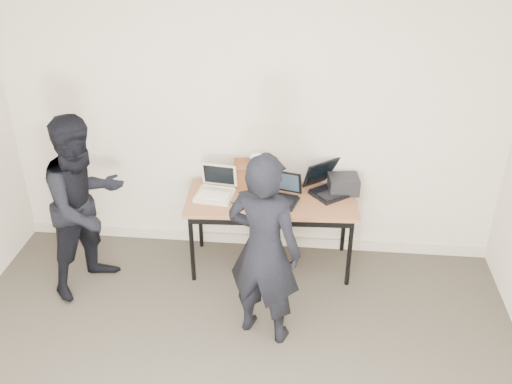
# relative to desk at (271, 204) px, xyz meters

# --- Properties ---
(room) EXTENTS (4.60, 4.60, 2.80)m
(room) POSITION_rel_desk_xyz_m (-0.21, -1.90, 0.69)
(room) COLOR #3F3930
(room) RESTS_ON ground
(desk) EXTENTS (1.53, 0.73, 0.72)m
(desk) POSITION_rel_desk_xyz_m (0.00, 0.00, 0.00)
(desk) COLOR brown
(desk) RESTS_ON ground
(laptop_beige) EXTENTS (0.36, 0.35, 0.26)m
(laptop_beige) POSITION_rel_desk_xyz_m (-0.50, 0.01, 0.11)
(laptop_beige) COLOR beige
(laptop_beige) RESTS_ON desk
(laptop_center) EXTENTS (0.38, 0.37, 0.24)m
(laptop_center) POSITION_rel_desk_xyz_m (0.08, -0.00, 0.11)
(laptop_center) COLOR black
(laptop_center) RESTS_ON desk
(laptop_right) EXTENTS (0.50, 0.50, 0.27)m
(laptop_right) POSITION_rel_desk_xyz_m (0.50, 0.19, 0.12)
(laptop_right) COLOR black
(laptop_right) RESTS_ON desk
(leather_satchel) EXTENTS (0.37, 0.21, 0.25)m
(leather_satchel) POSITION_rel_desk_xyz_m (-0.18, 0.23, 0.19)
(leather_satchel) COLOR brown
(leather_satchel) RESTS_ON desk
(tissue) EXTENTS (0.14, 0.12, 0.08)m
(tissue) POSITION_rel_desk_xyz_m (-0.15, 0.23, 0.34)
(tissue) COLOR white
(tissue) RESTS_ON leather_satchel
(equipment_box) EXTENTS (0.29, 0.26, 0.15)m
(equipment_box) POSITION_rel_desk_xyz_m (0.63, 0.19, 0.13)
(equipment_box) COLOR black
(equipment_box) RESTS_ON desk
(power_brick) EXTENTS (0.08, 0.06, 0.03)m
(power_brick) POSITION_rel_desk_xyz_m (-0.22, -0.17, 0.07)
(power_brick) COLOR black
(power_brick) RESTS_ON desk
(cables) EXTENTS (1.14, 0.49, 0.01)m
(cables) POSITION_rel_desk_xyz_m (-0.02, 0.03, 0.06)
(cables) COLOR black
(cables) RESTS_ON desk
(person_typist) EXTENTS (0.67, 0.55, 1.59)m
(person_typist) POSITION_rel_desk_xyz_m (0.01, -0.88, 0.13)
(person_typist) COLOR black
(person_typist) RESTS_ON ground
(person_observer) EXTENTS (0.92, 0.98, 1.60)m
(person_observer) POSITION_rel_desk_xyz_m (-1.53, -0.40, 0.14)
(person_observer) COLOR black
(person_observer) RESTS_ON ground
(baseboard) EXTENTS (4.50, 0.03, 0.10)m
(baseboard) POSITION_rel_desk_xyz_m (-0.21, 0.33, -0.61)
(baseboard) COLOR beige
(baseboard) RESTS_ON ground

